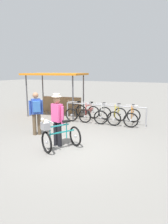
{
  "coord_description": "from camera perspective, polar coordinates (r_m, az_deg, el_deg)",
  "views": [
    {
      "loc": [
        3.15,
        -5.38,
        2.43
      ],
      "look_at": [
        -0.17,
        1.0,
        1.0
      ],
      "focal_mm": 33.34,
      "sensor_mm": 36.0,
      "label": 1
    }
  ],
  "objects": [
    {
      "name": "bike_rack_rail",
      "position": [
        9.76,
        5.5,
        0.9
      ],
      "size": [
        3.9,
        0.35,
        0.88
      ],
      "color": "#99999E",
      "rests_on": "ground"
    },
    {
      "name": "racked_bike_red",
      "position": [
        10.25,
        1.48,
        -0.35
      ],
      "size": [
        0.68,
        1.1,
        0.97
      ],
      "color": "black",
      "rests_on": "ground"
    },
    {
      "name": "racked_bike_orange",
      "position": [
        9.69,
        13.1,
        -1.33
      ],
      "size": [
        0.8,
        1.16,
        0.97
      ],
      "color": "black",
      "rests_on": "ground"
    },
    {
      "name": "racked_bike_white",
      "position": [
        10.02,
        5.2,
        -0.67
      ],
      "size": [
        0.87,
        1.22,
        0.98
      ],
      "color": "black",
      "rests_on": "ground"
    },
    {
      "name": "featured_bicycle",
      "position": [
        6.48,
        -7.17,
        -6.3
      ],
      "size": [
        1.08,
        1.26,
        1.09
      ],
      "color": "black",
      "rests_on": "ground"
    },
    {
      "name": "pedestrian_with_backpack",
      "position": [
        8.05,
        -12.96,
        0.29
      ],
      "size": [
        0.47,
        0.47,
        1.64
      ],
      "color": "brown",
      "rests_on": "ground"
    },
    {
      "name": "market_stall",
      "position": [
        11.95,
        -6.95,
        6.2
      ],
      "size": [
        3.47,
        2.84,
        2.3
      ],
      "color": "#4C4C51",
      "rests_on": "ground"
    },
    {
      "name": "ground_plane",
      "position": [
        6.69,
        -2.72,
        -10.06
      ],
      "size": [
        80.0,
        80.0,
        0.0
      ],
      "primitive_type": "plane",
      "color": "slate"
    },
    {
      "name": "person_with_featured_bike",
      "position": [
        6.74,
        -7.37,
        -1.55
      ],
      "size": [
        0.52,
        0.32,
        1.72
      ],
      "color": "black",
      "rests_on": "ground"
    },
    {
      "name": "racked_bike_black",
      "position": [
        10.53,
        -2.06,
        -0.05
      ],
      "size": [
        0.67,
        1.11,
        0.98
      ],
      "color": "black",
      "rests_on": "ground"
    },
    {
      "name": "racked_bike_yellow",
      "position": [
        9.83,
        9.08,
        -0.99
      ],
      "size": [
        0.71,
        1.12,
        0.97
      ],
      "color": "black",
      "rests_on": "ground"
    }
  ]
}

